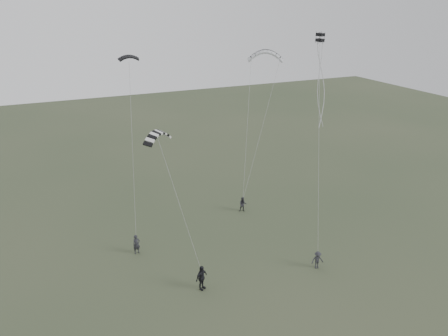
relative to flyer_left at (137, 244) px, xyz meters
name	(u,v)px	position (x,y,z in m)	size (l,w,h in m)	color
ground	(236,267)	(6.73, -5.28, -0.84)	(140.00, 140.00, 0.00)	#33402A
flyer_left	(137,244)	(0.00, 0.00, 0.00)	(0.62, 0.40, 1.69)	#232328
flyer_right	(243,204)	(11.55, 3.35, -0.08)	(0.74, 0.58, 1.53)	#26262C
flyer_center	(202,278)	(3.21, -6.75, 0.13)	(1.15, 0.48, 1.96)	black
flyer_far	(317,260)	(12.54, -7.96, -0.10)	(0.96, 0.55, 1.48)	#25262B
kite_dark_small	(129,56)	(1.47, 4.38, 14.76)	(1.65, 0.50, 0.53)	black
kite_pale_large	(266,52)	(15.93, 7.54, 14.17)	(3.59, 0.81, 1.51)	#B0B3B6
kite_striped	(157,133)	(1.46, -3.25, 10.42)	(2.56, 0.64, 1.05)	black
kite_box	(320,37)	(16.13, -1.11, 16.18)	(0.56, 0.56, 0.68)	black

